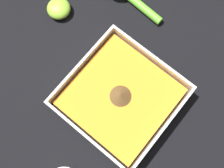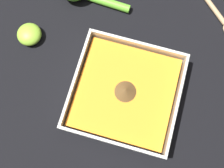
% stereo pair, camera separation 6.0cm
% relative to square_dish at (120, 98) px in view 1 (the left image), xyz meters
% --- Properties ---
extents(ground_plane, '(4.00, 4.00, 0.00)m').
position_rel_square_dish_xyz_m(ground_plane, '(0.02, -0.03, -0.02)').
color(ground_plane, black).
extents(square_dish, '(0.23, 0.23, 0.06)m').
position_rel_square_dish_xyz_m(square_dish, '(0.00, 0.00, 0.00)').
color(square_dish, silver).
rests_on(square_dish, ground_plane).
extents(lemon_half, '(0.06, 0.06, 0.03)m').
position_rel_square_dish_xyz_m(lemon_half, '(-0.08, -0.26, -0.01)').
color(lemon_half, '#93CC38').
rests_on(lemon_half, ground_plane).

